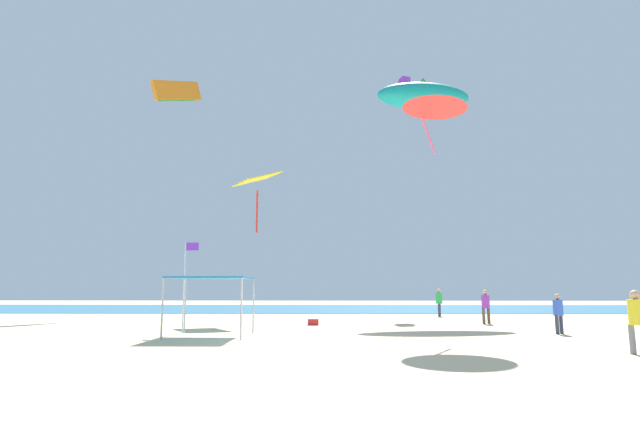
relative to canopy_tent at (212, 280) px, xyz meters
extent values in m
cube|color=beige|center=(3.61, -1.64, -2.29)|extent=(110.00, 110.00, 0.10)
cube|color=teal|center=(3.61, 25.89, -2.22)|extent=(110.00, 18.89, 0.03)
cylinder|color=#B2B2B7|center=(-1.49, -1.40, -1.09)|extent=(0.07, 0.07, 2.30)
cylinder|color=#B2B2B7|center=(1.49, -1.40, -1.09)|extent=(0.07, 0.07, 2.30)
cylinder|color=#B2B2B7|center=(-1.49, 1.40, -1.09)|extent=(0.07, 0.07, 2.30)
cylinder|color=#B2B2B7|center=(1.49, 1.40, -1.09)|extent=(0.07, 0.07, 2.30)
cube|color=#1972B7|center=(0.00, 0.00, 0.09)|extent=(3.05, 2.88, 0.06)
cylinder|color=#33384C|center=(14.36, 1.26, -1.86)|extent=(0.15, 0.15, 0.77)
cylinder|color=#33384C|center=(14.62, 1.42, -1.86)|extent=(0.15, 0.15, 0.77)
cylinder|color=blue|center=(14.49, 1.34, -1.14)|extent=(0.40, 0.40, 0.67)
sphere|color=tan|center=(14.49, 1.34, -0.68)|extent=(0.25, 0.25, 0.25)
cylinder|color=slate|center=(13.69, -4.85, -1.81)|extent=(0.17, 0.17, 0.85)
cylinder|color=yellow|center=(13.84, -4.91, -1.02)|extent=(0.44, 0.44, 0.74)
sphere|color=tan|center=(13.84, -4.91, -0.51)|extent=(0.28, 0.28, 0.28)
cylinder|color=brown|center=(13.42, 7.05, -1.82)|extent=(0.16, 0.16, 0.83)
cylinder|color=brown|center=(13.11, 6.94, -1.82)|extent=(0.16, 0.16, 0.83)
cylinder|color=purple|center=(13.26, 7.00, -1.05)|extent=(0.43, 0.43, 0.72)
sphere|color=tan|center=(13.26, 7.00, -0.55)|extent=(0.27, 0.27, 0.27)
cylinder|color=#33384C|center=(12.34, 14.00, -1.81)|extent=(0.17, 0.17, 0.85)
cylinder|color=#33384C|center=(12.24, 13.68, -1.81)|extent=(0.17, 0.17, 0.85)
cylinder|color=green|center=(12.29, 13.84, -1.02)|extent=(0.44, 0.44, 0.74)
sphere|color=tan|center=(12.29, 13.84, -0.51)|extent=(0.28, 0.28, 0.28)
cylinder|color=silver|center=(-1.59, 1.49, -0.28)|extent=(0.06, 0.06, 3.92)
cube|color=purple|center=(-1.29, 1.49, 1.50)|extent=(0.55, 0.02, 0.35)
cube|color=red|center=(3.92, 5.85, -2.08)|extent=(0.56, 0.36, 0.32)
cube|color=white|center=(3.92, 5.85, -1.90)|extent=(0.57, 0.37, 0.03)
cube|color=orange|center=(-8.68, 20.16, 16.95)|extent=(3.04, 5.17, 3.45)
cube|color=green|center=(-8.68, 20.16, 16.20)|extent=(2.17, 3.93, 1.90)
cube|color=purple|center=(11.77, 22.51, 18.63)|extent=(1.06, 1.09, 0.79)
cube|color=black|center=(11.77, 22.51, 17.63)|extent=(1.06, 1.09, 0.79)
cone|color=red|center=(9.70, 1.77, 8.21)|extent=(3.33, 3.30, 0.77)
cylinder|color=pink|center=(9.55, 3.04, 7.25)|extent=(0.84, 0.20, 2.25)
ellipsoid|color=teal|center=(11.79, 14.37, 13.81)|extent=(7.20, 3.09, 2.22)
cone|color=green|center=(11.79, 14.37, 14.89)|extent=(1.15, 1.20, 0.82)
cube|color=yellow|center=(0.26, 9.67, 6.48)|extent=(3.41, 3.45, 0.88)
cylinder|color=red|center=(0.26, 9.67, 4.40)|extent=(0.17, 0.17, 2.68)
camera|label=1|loc=(4.83, -19.27, -0.32)|focal=26.55mm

